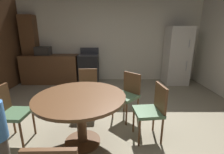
{
  "coord_description": "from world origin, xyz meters",
  "views": [
    {
      "loc": [
        0.08,
        -2.26,
        1.62
      ],
      "look_at": [
        0.09,
        0.72,
        0.76
      ],
      "focal_mm": 25.55,
      "sensor_mm": 36.0,
      "label": 1
    }
  ],
  "objects_px": {
    "chair_northeast": "(127,93)",
    "chair_west": "(9,111)",
    "refrigerator": "(176,56)",
    "chair_north": "(87,87)",
    "chair_east": "(152,108)",
    "dining_table": "(80,106)",
    "microwave": "(42,51)",
    "oven_range": "(88,68)"
  },
  "relations": [
    {
      "from": "microwave",
      "to": "chair_east",
      "type": "relative_size",
      "value": 0.51
    },
    {
      "from": "refrigerator",
      "to": "chair_west",
      "type": "xyz_separation_m",
      "value": [
        -3.52,
        -2.84,
        -0.38
      ]
    },
    {
      "from": "oven_range",
      "to": "microwave",
      "type": "bearing_deg",
      "value": -179.85
    },
    {
      "from": "microwave",
      "to": "chair_west",
      "type": "distance_m",
      "value": 3.01
    },
    {
      "from": "chair_north",
      "to": "chair_east",
      "type": "xyz_separation_m",
      "value": [
        1.11,
        -0.94,
        0.0
      ]
    },
    {
      "from": "oven_range",
      "to": "microwave",
      "type": "relative_size",
      "value": 2.5
    },
    {
      "from": "chair_west",
      "to": "chair_north",
      "type": "bearing_deg",
      "value": 47.89
    },
    {
      "from": "oven_range",
      "to": "microwave",
      "type": "xyz_separation_m",
      "value": [
        -1.41,
        -0.0,
        0.56
      ]
    },
    {
      "from": "refrigerator",
      "to": "microwave",
      "type": "xyz_separation_m",
      "value": [
        -4.17,
        0.05,
        0.15
      ]
    },
    {
      "from": "dining_table",
      "to": "chair_west",
      "type": "relative_size",
      "value": 1.46
    },
    {
      "from": "chair_northeast",
      "to": "chair_east",
      "type": "relative_size",
      "value": 1.0
    },
    {
      "from": "dining_table",
      "to": "chair_east",
      "type": "bearing_deg",
      "value": 6.48
    },
    {
      "from": "oven_range",
      "to": "chair_northeast",
      "type": "distance_m",
      "value": 2.43
    },
    {
      "from": "dining_table",
      "to": "chair_west",
      "type": "bearing_deg",
      "value": 177.18
    },
    {
      "from": "chair_north",
      "to": "microwave",
      "type": "bearing_deg",
      "value": -141.81
    },
    {
      "from": "chair_northeast",
      "to": "chair_west",
      "type": "bearing_deg",
      "value": -24.13
    },
    {
      "from": "chair_east",
      "to": "chair_north",
      "type": "bearing_deg",
      "value": -46.76
    },
    {
      "from": "chair_east",
      "to": "dining_table",
      "type": "bearing_deg",
      "value": -0.0
    },
    {
      "from": "microwave",
      "to": "chair_west",
      "type": "bearing_deg",
      "value": -77.4
    },
    {
      "from": "refrigerator",
      "to": "chair_north",
      "type": "distance_m",
      "value": 3.14
    },
    {
      "from": "oven_range",
      "to": "dining_table",
      "type": "height_order",
      "value": "oven_range"
    },
    {
      "from": "microwave",
      "to": "chair_north",
      "type": "bearing_deg",
      "value": -48.86
    },
    {
      "from": "oven_range",
      "to": "chair_west",
      "type": "height_order",
      "value": "oven_range"
    },
    {
      "from": "chair_east",
      "to": "chair_northeast",
      "type": "bearing_deg",
      "value": -70.52
    },
    {
      "from": "chair_east",
      "to": "refrigerator",
      "type": "bearing_deg",
      "value": -123.44
    },
    {
      "from": "refrigerator",
      "to": "chair_west",
      "type": "height_order",
      "value": "refrigerator"
    },
    {
      "from": "microwave",
      "to": "chair_west",
      "type": "relative_size",
      "value": 0.51
    },
    {
      "from": "chair_west",
      "to": "dining_table",
      "type": "bearing_deg",
      "value": 0.0
    },
    {
      "from": "refrigerator",
      "to": "chair_east",
      "type": "height_order",
      "value": "refrigerator"
    },
    {
      "from": "oven_range",
      "to": "chair_east",
      "type": "height_order",
      "value": "oven_range"
    },
    {
      "from": "dining_table",
      "to": "chair_north",
      "type": "height_order",
      "value": "chair_north"
    },
    {
      "from": "dining_table",
      "to": "chair_north",
      "type": "bearing_deg",
      "value": 92.95
    },
    {
      "from": "microwave",
      "to": "dining_table",
      "type": "distance_m",
      "value": 3.43
    },
    {
      "from": "dining_table",
      "to": "oven_range",
      "type": "bearing_deg",
      "value": 95.75
    },
    {
      "from": "microwave",
      "to": "chair_west",
      "type": "height_order",
      "value": "microwave"
    },
    {
      "from": "dining_table",
      "to": "chair_northeast",
      "type": "relative_size",
      "value": 1.46
    },
    {
      "from": "chair_northeast",
      "to": "chair_east",
      "type": "distance_m",
      "value": 0.71
    },
    {
      "from": "oven_range",
      "to": "microwave",
      "type": "height_order",
      "value": "microwave"
    },
    {
      "from": "chair_northeast",
      "to": "chair_east",
      "type": "xyz_separation_m",
      "value": [
        0.31,
        -0.64,
        0.0
      ]
    },
    {
      "from": "refrigerator",
      "to": "dining_table",
      "type": "relative_size",
      "value": 1.39
    },
    {
      "from": "chair_east",
      "to": "microwave",
      "type": "bearing_deg",
      "value": -52.19
    },
    {
      "from": "chair_north",
      "to": "chair_west",
      "type": "relative_size",
      "value": 1.0
    }
  ]
}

